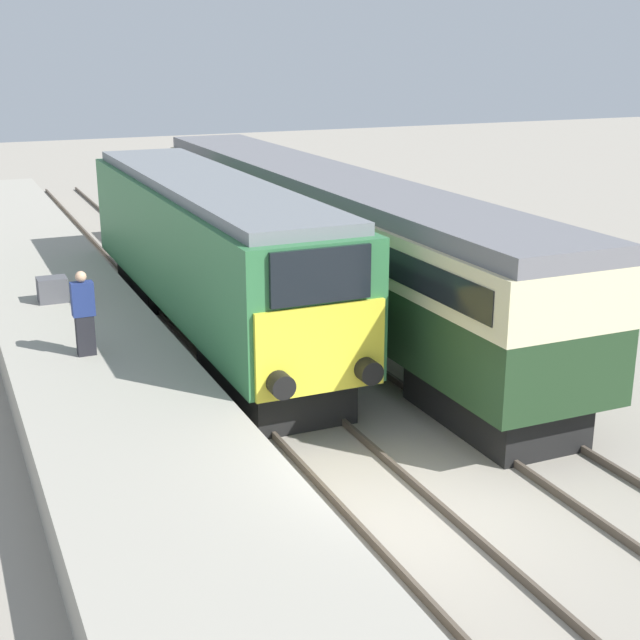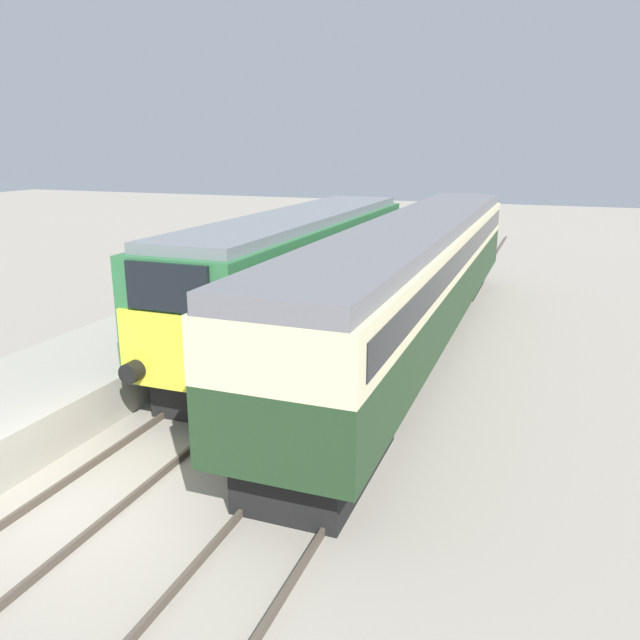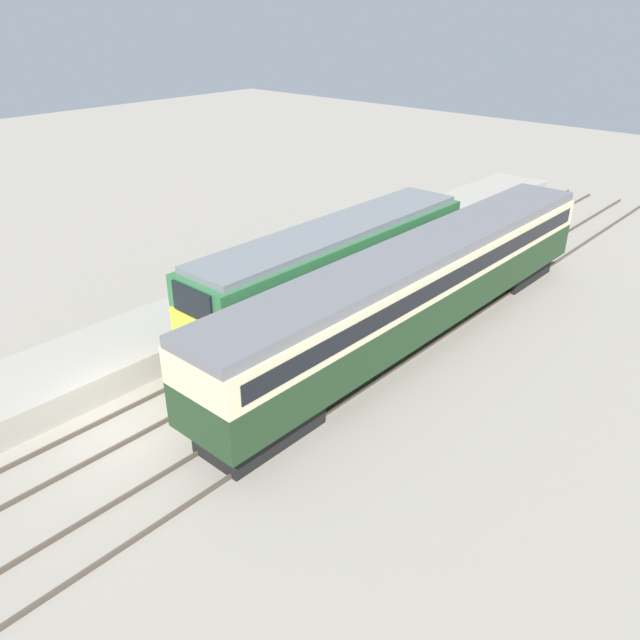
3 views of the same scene
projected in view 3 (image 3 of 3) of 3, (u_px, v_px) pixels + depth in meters
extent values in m
plane|color=gray|center=(124.00, 428.00, 18.82)|extent=(120.00, 120.00, 0.00)
cube|color=#9E998C|center=(247.00, 299.00, 25.87)|extent=(3.50, 50.00, 0.97)
cube|color=#4C4238|center=(234.00, 356.00, 22.53)|extent=(0.07, 60.00, 0.14)
cube|color=#4C4238|center=(261.00, 370.00, 21.68)|extent=(0.07, 60.00, 0.14)
cube|color=#4C4238|center=(302.00, 391.00, 20.50)|extent=(0.07, 60.00, 0.14)
cube|color=#4C4238|center=(335.00, 407.00, 19.65)|extent=(0.07, 60.00, 0.14)
cube|color=black|center=(257.00, 347.00, 22.22)|extent=(2.03, 4.00, 1.00)
cube|color=black|center=(398.00, 277.00, 27.92)|extent=(2.03, 4.00, 1.00)
cube|color=#2D6B3D|center=(336.00, 265.00, 24.23)|extent=(2.70, 13.61, 2.70)
cube|color=yellow|center=(196.00, 340.00, 19.94)|extent=(2.48, 0.10, 1.62)
cube|color=black|center=(192.00, 302.00, 19.33)|extent=(1.89, 0.10, 0.97)
cube|color=slate|center=(336.00, 229.00, 23.57)|extent=(2.38, 13.06, 0.24)
cylinder|color=black|center=(176.00, 347.00, 20.52)|extent=(0.44, 0.35, 0.44)
cylinder|color=black|center=(209.00, 365.00, 19.50)|extent=(0.44, 0.35, 0.44)
cube|color=black|center=(261.00, 423.00, 18.22)|extent=(1.89, 3.60, 0.95)
cube|color=black|center=(515.00, 268.00, 28.93)|extent=(1.89, 3.60, 0.95)
cube|color=#1E381E|center=(419.00, 300.00, 23.04)|extent=(2.70, 20.55, 1.41)
cube|color=beige|center=(421.00, 268.00, 22.47)|extent=(2.71, 20.55, 1.11)
cube|color=black|center=(421.00, 268.00, 22.47)|extent=(2.75, 19.73, 0.61)
cube|color=slate|center=(423.00, 249.00, 22.14)|extent=(2.48, 20.55, 0.36)
cube|color=black|center=(220.00, 287.00, 24.76)|extent=(0.36, 0.24, 0.83)
cube|color=navy|center=(219.00, 269.00, 24.42)|extent=(0.44, 0.26, 0.69)
sphere|color=tan|center=(218.00, 258.00, 24.21)|extent=(0.22, 0.22, 0.22)
cube|color=#4C4C51|center=(294.00, 260.00, 27.70)|extent=(0.70, 0.56, 0.60)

